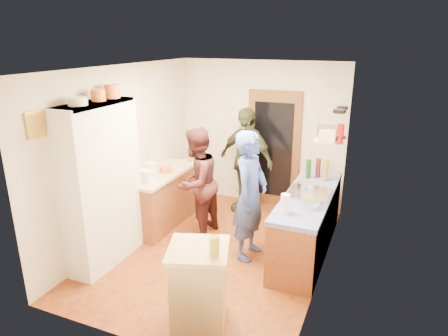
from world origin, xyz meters
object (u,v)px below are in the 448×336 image
Objects in this scene: person_back at (246,161)px; person_hob at (252,197)px; person_left at (200,183)px; hutch_body at (102,186)px; right_counter_base at (307,224)px; island_base at (199,288)px.

person_hob is at bearing -49.55° from person_back.
person_left is 0.92× the size of person_back.
hutch_body is at bearing -28.38° from person_left.
hutch_body is 2.90m from right_counter_base.
island_base is at bearing -177.55° from person_hob.
person_back reaches higher than island_base.
island_base is (1.75, -0.68, -0.67)m from hutch_body.
right_counter_base is 2.12m from island_base.
island_base is 0.50× the size of person_left.
person_left is (-0.90, 1.88, 0.43)m from island_base.
person_hob is (0.06, 1.52, 0.48)m from island_base.
person_left is at bearing -176.52° from right_counter_base.
hutch_body is at bearing -99.46° from person_back.
person_back is at bearing 142.07° from right_counter_base.
person_back is at bearing 100.51° from island_base.
person_back is at bearing 169.62° from person_left.
person_hob reaches higher than person_left.
island_base reaches higher than right_counter_base.
right_counter_base is (2.50, 1.30, -0.68)m from hutch_body.
hutch_body is 1.49m from person_left.
person_hob is 1.03m from person_left.
right_counter_base is at bearing 69.28° from island_base.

